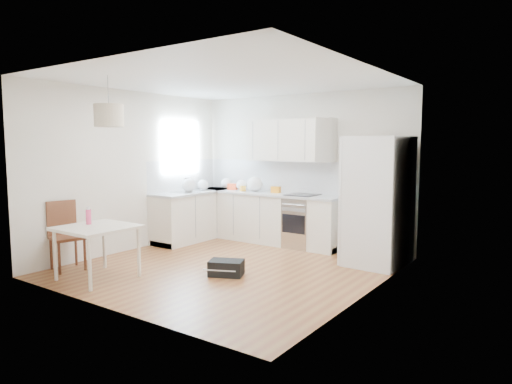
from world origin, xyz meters
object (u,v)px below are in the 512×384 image
at_px(dining_table, 97,232).
at_px(dining_chair, 67,236).
at_px(refrigerator, 379,201).
at_px(gym_bag, 226,268).

bearing_deg(dining_table, dining_chair, 179.26).
distance_m(refrigerator, dining_table, 4.05).
distance_m(dining_chair, gym_bag, 2.35).
bearing_deg(refrigerator, gym_bag, -127.20).
xyz_separation_m(refrigerator, dining_table, (-2.81, -2.90, -0.32)).
height_order(dining_chair, gym_bag, dining_chair).
xyz_separation_m(dining_table, dining_chair, (-0.72, 0.02, -0.14)).
relative_size(dining_chair, gym_bag, 2.15).
bearing_deg(gym_bag, dining_chair, -176.17).
bearing_deg(dining_table, gym_bag, 40.38).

